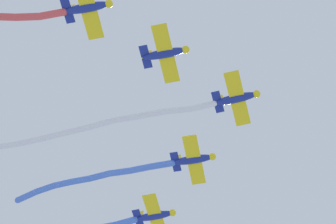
# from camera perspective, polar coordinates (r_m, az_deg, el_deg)

# --- Properties ---
(airplane_lead) EXTENTS (6.16, 8.09, 1.99)m
(airplane_lead) POSITION_cam_1_polar(r_m,az_deg,el_deg) (88.36, 5.51, 1.10)
(airplane_lead) COLOR navy
(smoke_trail_lead) EXTENTS (27.73, 8.57, 2.11)m
(smoke_trail_lead) POSITION_cam_1_polar(r_m,az_deg,el_deg) (89.55, -5.16, -1.03)
(smoke_trail_lead) COLOR white
(airplane_left_wing) EXTENTS (6.18, 8.07, 1.99)m
(airplane_left_wing) POSITION_cam_1_polar(r_m,az_deg,el_deg) (93.32, 2.07, -3.80)
(airplane_left_wing) COLOR navy
(smoke_trail_left_wing) EXTENTS (23.94, 3.57, 3.49)m
(smoke_trail_left_wing) POSITION_cam_1_polar(r_m,az_deg,el_deg) (97.51, -6.16, -5.35)
(smoke_trail_left_wing) COLOR #4C75DB
(airplane_right_wing) EXTENTS (6.18, 8.09, 1.99)m
(airplane_right_wing) POSITION_cam_1_polar(r_m,az_deg,el_deg) (85.16, -0.21, 4.69)
(airplane_right_wing) COLOR navy
(airplane_slot) EXTENTS (6.17, 8.09, 1.99)m
(airplane_slot) POSITION_cam_1_polar(r_m,az_deg,el_deg) (98.95, -1.03, -8.27)
(airplane_slot) COLOR navy
(airplane_trail) EXTENTS (6.18, 8.08, 1.99)m
(airplane_trail) POSITION_cam_1_polar(r_m,az_deg,el_deg) (82.68, -6.40, 8.28)
(airplane_trail) COLOR navy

